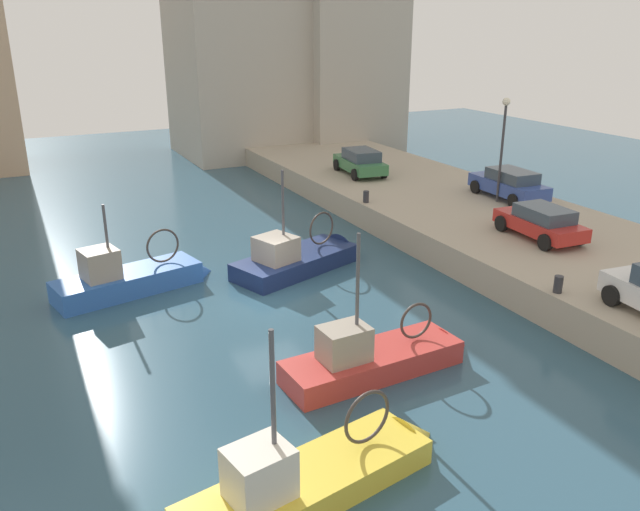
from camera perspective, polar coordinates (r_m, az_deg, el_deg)
The scene contains 13 objects.
water_surface at distance 22.84m, azimuth -4.42°, elevation -3.93°, with size 80.00×80.00×0.00m, color #2D5166.
quay_wall at distance 28.62m, azimuth 17.39°, elevation 1.49°, with size 9.00×56.00×1.20m, color #ADA08C.
fishing_boat_blue at distance 24.46m, azimuth -15.99°, elevation -2.65°, with size 6.17×2.83×4.17m.
fishing_boat_navy at distance 25.61m, azimuth -1.58°, elevation -0.83°, with size 6.26×3.79×5.03m.
fishing_boat_red at distance 18.43m, azimuth 5.42°, elevation -9.72°, with size 6.04×1.90×4.92m.
fishing_boat_yellow at distance 14.29m, azimuth 0.05°, elevation -19.57°, with size 6.54×2.69×4.79m.
parked_car_blue at distance 32.33m, azimuth 16.41°, elevation 6.11°, with size 2.04×4.33×1.42m.
parked_car_green at distance 36.19m, azimuth 3.58°, elevation 8.29°, with size 2.28×4.13×1.42m.
parked_car_red at distance 26.64m, azimuth 18.97°, elevation 2.83°, with size 2.03×3.90×1.30m.
mooring_bollard_south at distance 21.58m, azimuth 20.34°, elevation -2.40°, with size 0.28×0.28×0.55m, color #2D2D33.
mooring_bollard_mid at distance 30.53m, azimuth 4.10°, elevation 5.21°, with size 0.28×0.28×0.55m, color #2D2D33.
quay_streetlamp at distance 31.13m, azimuth 15.93°, elevation 10.41°, with size 0.36×0.36×4.83m.
waterfront_building_west at distance 49.34m, azimuth 2.09°, elevation 21.34°, with size 7.50×7.33×20.78m.
Camera 1 is at (-7.66, -19.43, 9.24)m, focal length 36.16 mm.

